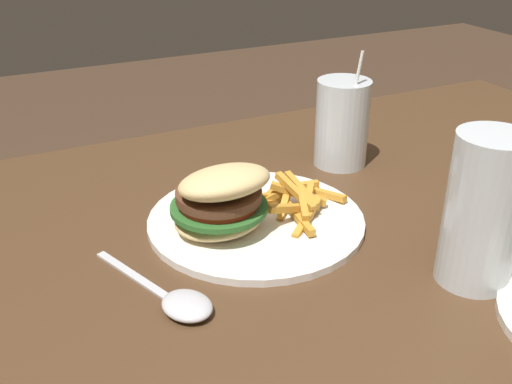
# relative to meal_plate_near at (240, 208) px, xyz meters

# --- Properties ---
(meal_plate_near) EXTENTS (0.29, 0.29, 0.11)m
(meal_plate_near) POSITION_rel_meal_plate_near_xyz_m (0.00, 0.00, 0.00)
(meal_plate_near) COLOR white
(meal_plate_near) RESTS_ON dining_table
(beer_glass) EXTENTS (0.08, 0.08, 0.18)m
(beer_glass) POSITION_rel_meal_plate_near_xyz_m (-0.19, 0.21, 0.05)
(beer_glass) COLOR silver
(beer_glass) RESTS_ON dining_table
(juice_glass) EXTENTS (0.08, 0.08, 0.19)m
(juice_glass) POSITION_rel_meal_plate_near_xyz_m (-0.24, -0.12, 0.03)
(juice_glass) COLOR silver
(juice_glass) RESTS_ON dining_table
(spoon) EXTENTS (0.09, 0.19, 0.02)m
(spoon) POSITION_rel_meal_plate_near_xyz_m (0.12, 0.12, -0.02)
(spoon) COLOR silver
(spoon) RESTS_ON dining_table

